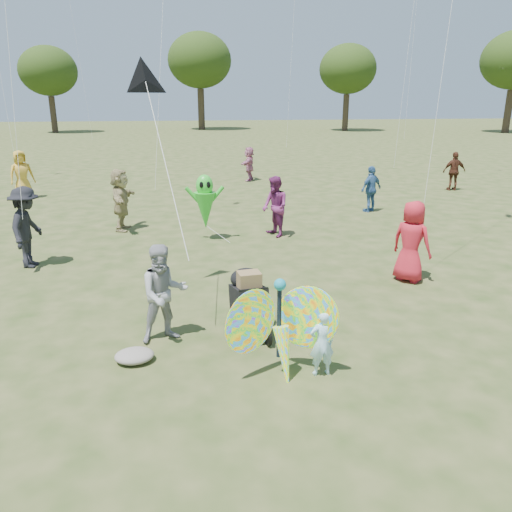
{
  "coord_description": "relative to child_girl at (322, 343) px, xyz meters",
  "views": [
    {
      "loc": [
        -1.47,
        -6.3,
        3.61
      ],
      "look_at": [
        -0.2,
        1.5,
        1.1
      ],
      "focal_mm": 35.0,
      "sensor_mm": 36.0,
      "label": 1
    }
  ],
  "objects": [
    {
      "name": "ground",
      "position": [
        -0.37,
        0.5,
        -0.47
      ],
      "size": [
        160.0,
        160.0,
        0.0
      ],
      "primitive_type": "plane",
      "color": "#51592B",
      "rests_on": "ground"
    },
    {
      "name": "child_girl",
      "position": [
        0.0,
        0.0,
        0.0
      ],
      "size": [
        0.36,
        0.24,
        0.95
      ],
      "primitive_type": "imported",
      "rotation": [
        0.0,
        0.0,
        3.19
      ],
      "color": "#B3E8FD",
      "rests_on": "ground"
    },
    {
      "name": "adult_man",
      "position": [
        -2.09,
        1.38,
        0.3
      ],
      "size": [
        0.88,
        0.76,
        1.54
      ],
      "primitive_type": "imported",
      "rotation": [
        0.0,
        0.0,
        0.27
      ],
      "color": "#9A999F",
      "rests_on": "ground"
    },
    {
      "name": "grey_bag",
      "position": [
        -2.54,
        0.76,
        -0.38
      ],
      "size": [
        0.56,
        0.46,
        0.18
      ],
      "primitive_type": "ellipsoid",
      "color": "gray",
      "rests_on": "ground"
    },
    {
      "name": "crowd_a",
      "position": [
        2.83,
        3.27,
        0.36
      ],
      "size": [
        0.92,
        0.97,
        1.67
      ],
      "primitive_type": "imported",
      "rotation": [
        0.0,
        0.0,
        2.23
      ],
      "color": "red",
      "rests_on": "ground"
    },
    {
      "name": "crowd_b",
      "position": [
        -5.1,
        5.48,
        0.43
      ],
      "size": [
        0.82,
        1.24,
        1.8
      ],
      "primitive_type": "imported",
      "rotation": [
        0.0,
        0.0,
        1.44
      ],
      "color": "black",
      "rests_on": "ground"
    },
    {
      "name": "crowd_c",
      "position": [
        4.5,
        9.63,
        0.28
      ],
      "size": [
        0.95,
        0.74,
        1.51
      ],
      "primitive_type": "imported",
      "rotation": [
        0.0,
        0.0,
        3.63
      ],
      "color": "#355F92",
      "rests_on": "ground"
    },
    {
      "name": "crowd_d",
      "position": [
        -3.37,
        8.47,
        0.4
      ],
      "size": [
        0.71,
        1.67,
        1.74
      ],
      "primitive_type": "imported",
      "rotation": [
        0.0,
        0.0,
        1.45
      ],
      "color": "tan",
      "rests_on": "ground"
    },
    {
      "name": "crowd_e",
      "position": [
        0.78,
        7.12,
        0.34
      ],
      "size": [
        0.82,
        0.94,
        1.63
      ],
      "primitive_type": "imported",
      "rotation": [
        0.0,
        0.0,
        5.0
      ],
      "color": "#742661",
      "rests_on": "ground"
    },
    {
      "name": "crowd_g",
      "position": [
        -7.45,
        13.9,
        0.42
      ],
      "size": [
        1.04,
        0.92,
        1.78
      ],
      "primitive_type": "imported",
      "rotation": [
        0.0,
        0.0,
        0.51
      ],
      "color": "gold",
      "rests_on": "ground"
    },
    {
      "name": "crowd_h",
      "position": [
        9.35,
        12.91,
        0.3
      ],
      "size": [
        0.95,
        0.48,
        1.55
      ],
      "primitive_type": "imported",
      "rotation": [
        0.0,
        0.0,
        3.02
      ],
      "color": "#482418",
      "rests_on": "ground"
    },
    {
      "name": "crowd_j",
      "position": [
        1.52,
        16.72,
        0.28
      ],
      "size": [
        0.95,
        1.47,
        1.51
      ],
      "primitive_type": "imported",
      "rotation": [
        0.0,
        0.0,
        4.32
      ],
      "color": "#B46789",
      "rests_on": "ground"
    },
    {
      "name": "jogging_stroller",
      "position": [
        -0.8,
        1.34,
        0.14
      ],
      "size": [
        0.56,
        1.08,
        1.09
      ],
      "rotation": [
        0.0,
        0.0,
        0.1
      ],
      "color": "black",
      "rests_on": "ground"
    },
    {
      "name": "butterfly_kite",
      "position": [
        -0.55,
        0.05,
        0.2
      ],
      "size": [
        1.74,
        0.75,
        1.59
      ],
      "color": "#FF2828",
      "rests_on": "ground"
    },
    {
      "name": "delta_kite_rig",
      "position": [
        -2.26,
        3.43,
        3.4
      ],
      "size": [
        1.02,
        2.29,
        3.07
      ],
      "color": "black",
      "rests_on": "ground"
    },
    {
      "name": "alien_kite",
      "position": [
        -1.09,
        7.03,
        0.5
      ],
      "size": [
        1.12,
        0.69,
        1.74
      ],
      "color": "green",
      "rests_on": "ground"
    },
    {
      "name": "tree_line",
      "position": [
        3.3,
        45.49,
        6.39
      ],
      "size": [
        91.78,
        33.6,
        10.79
      ],
      "color": "#3A2D21",
      "rests_on": "ground"
    }
  ]
}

